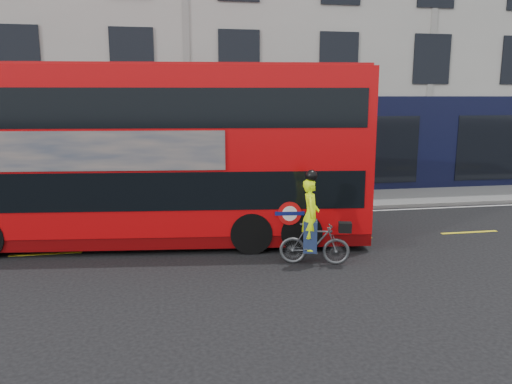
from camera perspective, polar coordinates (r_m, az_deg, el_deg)
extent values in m
plane|color=black|center=(12.28, -5.83, -8.20)|extent=(120.00, 120.00, 0.00)
cube|color=slate|center=(18.52, -7.34, -1.49)|extent=(60.00, 3.00, 0.12)
cube|color=slate|center=(17.06, -7.09, -2.54)|extent=(60.00, 0.12, 0.13)
cube|color=#AFAEA5|center=(24.84, -8.55, 18.87)|extent=(50.00, 10.00, 15.00)
cube|color=black|center=(19.67, -7.69, 4.95)|extent=(50.00, 0.08, 4.00)
cube|color=silver|center=(16.78, -7.03, -2.98)|extent=(58.00, 0.10, 0.01)
cube|color=#C3070A|center=(13.86, -12.54, 4.89)|extent=(12.10, 4.01, 4.26)
cube|color=#610305|center=(14.27, -12.16, -4.30)|extent=(12.09, 3.96, 0.32)
cube|color=black|center=(13.99, -12.38, 1.04)|extent=(11.63, 4.00, 0.97)
cube|color=black|center=(13.79, -12.73, 9.46)|extent=(11.63, 4.00, 0.97)
cube|color=#A10B0D|center=(13.81, -12.92, 13.80)|extent=(11.85, 3.88, 0.09)
cube|color=black|center=(14.33, 11.86, 1.30)|extent=(0.31, 2.42, 0.97)
cube|color=black|center=(14.14, 12.19, 9.51)|extent=(0.31, 2.42, 0.97)
cube|color=gray|center=(12.73, -18.32, 4.45)|extent=(6.44, 0.77, 0.97)
cylinder|color=red|center=(12.69, 3.87, -2.46)|extent=(0.60, 0.09, 0.60)
cylinder|color=white|center=(12.69, 3.88, -2.46)|extent=(0.39, 0.06, 0.39)
cube|color=#0C1459|center=(12.68, 3.88, -2.47)|extent=(0.75, 0.10, 0.10)
cylinder|color=black|center=(14.19, 4.43, -3.27)|extent=(1.38, 2.85, 1.08)
cylinder|color=black|center=(14.07, -0.81, -3.36)|extent=(1.38, 2.85, 1.08)
cylinder|color=black|center=(15.30, -26.76, -3.39)|extent=(1.38, 2.85, 1.08)
imported|color=#474A4C|center=(12.15, 6.70, -5.90)|extent=(1.76, 0.91, 1.02)
imported|color=#D5FF0B|center=(11.96, 6.26, -2.58)|extent=(0.56, 0.71, 1.71)
cube|color=black|center=(12.07, 10.14, -3.99)|extent=(0.36, 0.31, 0.24)
cube|color=#1B284A|center=(12.09, 6.21, -5.01)|extent=(0.42, 0.48, 0.76)
sphere|color=black|center=(11.78, 6.36, 1.87)|extent=(0.28, 0.28, 0.28)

